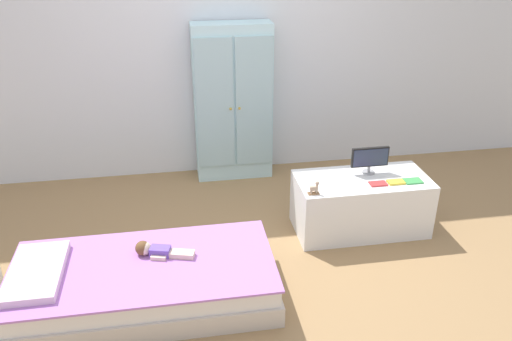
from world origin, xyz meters
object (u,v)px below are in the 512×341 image
rocking_horse_toy (315,188)px  doll (154,250)px  book_green (413,181)px  book_yellow (396,182)px  tv_stand (360,204)px  wardrobe (233,103)px  bed (145,282)px  tv_monitor (370,158)px  book_red (378,184)px

rocking_horse_toy → doll: bearing=-164.6°
book_green → book_yellow: bearing=180.0°
book_green → rocking_horse_toy: bearing=-175.2°
tv_stand → wardrobe: bearing=127.1°
doll → book_yellow: 1.87m
doll → rocking_horse_toy: 1.22m
bed → wardrobe: size_ratio=1.16×
doll → book_yellow: (1.83, 0.39, 0.15)m
tv_monitor → book_yellow: 0.27m
bed → book_green: (2.03, 0.49, 0.32)m
book_yellow → book_green: book_yellow is taller
wardrobe → rocking_horse_toy: size_ratio=14.18×
book_red → book_yellow: bearing=0.0°
bed → tv_stand: tv_stand is taller
book_yellow → tv_monitor: bearing=126.1°
bed → rocking_horse_toy: rocking_horse_toy is taller
doll → tv_monitor: bearing=19.2°
wardrobe → book_yellow: bearing=-49.2°
doll → tv_monitor: tv_monitor is taller
rocking_horse_toy → book_yellow: rocking_horse_toy is taller
bed → doll: 0.22m
book_green → wardrobe: bearing=134.3°
tv_stand → rocking_horse_toy: rocking_horse_toy is taller
wardrobe → rocking_horse_toy: 1.41m
book_yellow → doll: bearing=-168.0°
bed → tv_monitor: size_ratio=5.66×
rocking_horse_toy → book_green: bearing=4.8°
tv_stand → book_red: bearing=-55.4°
tv_monitor → book_green: bearing=-34.9°
doll → wardrobe: size_ratio=0.27×
tv_monitor → book_yellow: size_ratio=2.35×
wardrobe → tv_monitor: 1.43m
doll → book_green: 2.01m
tv_monitor → wardrobe: bearing=131.6°
wardrobe → tv_stand: 1.52m
tv_stand → book_red: book_red is taller
bed → book_green: bearing=13.5°
rocking_horse_toy → book_red: bearing=7.4°
rocking_horse_toy → book_red: (0.52, 0.07, -0.04)m
book_yellow → book_green: size_ratio=0.94×
tv_stand → book_green: size_ratio=7.62×
book_red → book_yellow: 0.14m
bed → doll: size_ratio=4.36×
rocking_horse_toy → book_yellow: bearing=5.8°
tv_stand → doll: bearing=-162.7°
doll → tv_stand: bearing=17.3°
book_yellow → bed: bearing=-165.6°
bed → tv_monitor: 1.93m
wardrobe → tv_monitor: (0.94, -1.06, -0.15)m
book_red → book_yellow: (0.14, 0.00, 0.00)m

